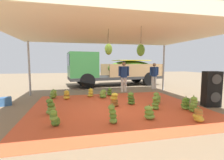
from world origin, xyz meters
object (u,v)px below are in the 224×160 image
Objects in this scene: banana_bunch_14 at (186,104)px; banana_bunch_4 at (103,94)px; banana_bunch_15 at (91,93)px; banana_bunch_9 at (157,99)px; banana_bunch_8 at (149,113)px; worker_0 at (124,75)px; banana_bunch_1 at (51,107)px; banana_bunch_11 at (198,115)px; crate_0 at (5,102)px; banana_bunch_5 at (53,94)px; cargo_truck_main at (112,69)px; banana_bunch_6 at (55,118)px; banana_bunch_7 at (67,95)px; banana_bunch_3 at (194,105)px; banana_bunch_12 at (113,115)px; banana_bunch_10 at (155,103)px; speaker_stack at (212,89)px; banana_bunch_0 at (131,99)px; banana_bunch_2 at (110,92)px; worker_1 at (154,74)px.

banana_bunch_4 is at bearing 134.51° from banana_bunch_14.
banana_bunch_9 is at bearing -39.32° from banana_bunch_15.
worker_0 is at bearing 82.23° from banana_bunch_8.
banana_bunch_1 reaches higher than banana_bunch_4.
crate_0 is (-6.13, 3.28, -0.03)m from banana_bunch_11.
cargo_truck_main is at bearing 45.97° from banana_bunch_5.
banana_bunch_7 is at bearing 86.93° from banana_bunch_6.
banana_bunch_1 is 0.97× the size of banana_bunch_3.
banana_bunch_1 is at bearing 174.74° from banana_bunch_14.
banana_bunch_15 is (-0.24, 3.77, -0.05)m from banana_bunch_12.
banana_bunch_1 is 4.70m from banana_bunch_14.
banana_bunch_5 is at bearing -134.03° from cargo_truck_main.
banana_bunch_10 is at bearing -18.66° from crate_0.
speaker_stack reaches higher than banana_bunch_15.
banana_bunch_8 is at bearing -91.98° from banana_bunch_0.
speaker_stack is (2.36, -3.85, -0.33)m from worker_0.
banana_bunch_11 is (0.15, -2.13, -0.04)m from banana_bunch_9.
banana_bunch_10 is at bearing -89.58° from worker_0.
banana_bunch_0 is 1.14× the size of crate_0.
banana_bunch_10 is at bearing -56.01° from banana_bunch_0.
crate_0 is (-4.47, -1.06, -0.02)m from banana_bunch_2.
banana_bunch_4 is at bearing 46.27° from banana_bunch_1.
worker_0 reaches higher than speaker_stack.
banana_bunch_14 is 4.88m from worker_1.
banana_bunch_8 is at bearing -1.18° from banana_bunch_6.
worker_0 is (-1.13, 4.41, 0.75)m from banana_bunch_3.
cargo_truck_main reaches higher than banana_bunch_0.
crate_0 is at bearing 161.34° from banana_bunch_10.
banana_bunch_12 is 5.19m from worker_0.
banana_bunch_3 is at bearing 7.78° from banana_bunch_12.
banana_bunch_12 reaches higher than crate_0.
speaker_stack is (4.14, 0.96, 0.43)m from banana_bunch_12.
banana_bunch_12 reaches higher than banana_bunch_8.
banana_bunch_9 is at bearing -10.87° from crate_0.
banana_bunch_1 is 3.71m from banana_bunch_2.
banana_bunch_9 is 0.31× the size of worker_1.
crate_0 is (-2.16, 2.71, -0.05)m from banana_bunch_6.
worker_1 is (1.77, 3.76, 0.74)m from banana_bunch_9.
banana_bunch_12 is 3.00m from banana_bunch_14.
banana_bunch_3 is 3.97m from banana_bunch_4.
banana_bunch_3 is 1.23× the size of banana_bunch_6.
banana_bunch_7 is 1.03× the size of banana_bunch_11.
banana_bunch_15 is (-2.65, 4.18, 0.01)m from banana_bunch_11.
speaker_stack is (6.14, -2.87, 0.47)m from banana_bunch_5.
banana_bunch_0 is 1.11× the size of banana_bunch_14.
banana_bunch_10 reaches higher than banana_bunch_7.
worker_1 reaches higher than banana_bunch_1.
banana_bunch_2 is 0.68m from banana_bunch_4.
speaker_stack is (1.73, 1.37, 0.49)m from banana_bunch_11.
banana_bunch_5 reaches higher than banana_bunch_11.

